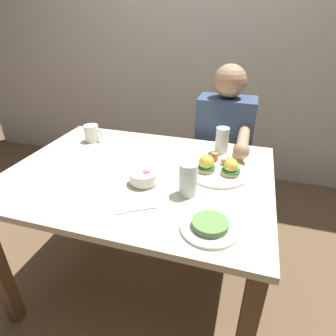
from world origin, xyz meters
TOP-DOWN VIEW (x-y plane):
  - ground_plane at (0.00, 0.00)m, footprint 6.00×6.00m
  - back_wall at (0.00, 1.50)m, footprint 4.80×0.10m
  - dining_table at (0.00, 0.00)m, footprint 1.20×0.90m
  - eggs_benedict_plate at (0.35, 0.08)m, footprint 0.27×0.27m
  - fruit_bowl at (0.06, -0.09)m, footprint 0.12×0.12m
  - coffee_mug at (-0.39, 0.26)m, footprint 0.11×0.08m
  - fork at (0.09, -0.28)m, footprint 0.14×0.09m
  - water_glass_near at (0.34, 0.32)m, footprint 0.07×0.07m
  - water_glass_far at (0.26, -0.12)m, footprint 0.07×0.07m
  - side_plate at (0.38, -0.30)m, footprint 0.20×0.20m
  - diner_person at (0.32, 0.60)m, footprint 0.34×0.54m

SIDE VIEW (x-z plane):
  - ground_plane at x=0.00m, z-range 0.00..0.00m
  - dining_table at x=0.00m, z-range 0.26..1.00m
  - diner_person at x=0.32m, z-range 0.08..1.22m
  - fork at x=0.09m, z-range 0.74..0.74m
  - side_plate at x=0.38m, z-range 0.74..0.77m
  - eggs_benedict_plate at x=0.35m, z-range 0.72..0.81m
  - fruit_bowl at x=0.06m, z-range 0.74..0.80m
  - coffee_mug at x=-0.39m, z-range 0.74..0.84m
  - water_glass_near at x=0.34m, z-range 0.73..0.87m
  - water_glass_far at x=0.26m, z-range 0.73..0.87m
  - back_wall at x=0.00m, z-range 0.00..2.60m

